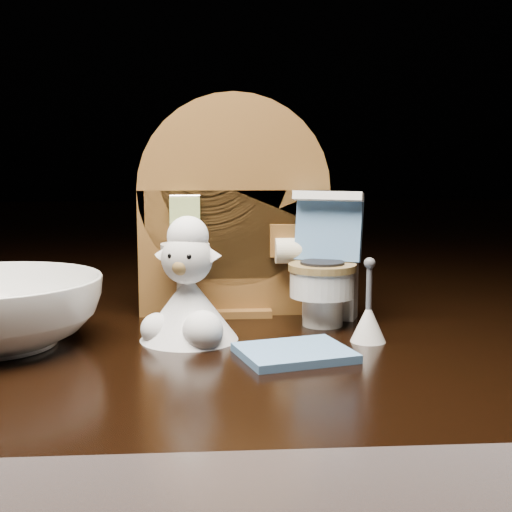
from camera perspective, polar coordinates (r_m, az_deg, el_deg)
The scene contains 5 objects.
backdrop_panel at distance 0.49m, azimuth -1.87°, elevation 2.97°, with size 0.13×0.05×0.15m.
toy_toilet at distance 0.47m, azimuth 5.63°, elevation -1.54°, with size 0.05×0.06×0.09m.
bath_mat at distance 0.39m, azimuth 3.10°, elevation -7.74°, with size 0.06×0.05×0.00m, color #5786BB.
toilet_brush at distance 0.43m, azimuth 8.98°, elevation -5.06°, with size 0.02×0.02×0.05m.
plush_lamb at distance 0.42m, azimuth -5.45°, elevation -3.27°, with size 0.06×0.06×0.08m.
Camera 1 is at (-0.02, -0.42, 0.11)m, focal length 50.00 mm.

